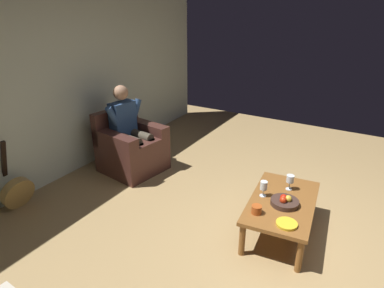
% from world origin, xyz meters
% --- Properties ---
extents(ground_plane, '(7.58, 7.58, 0.00)m').
position_xyz_m(ground_plane, '(0.00, 0.00, 0.00)').
color(ground_plane, '#9F8152').
extents(wall_back, '(6.43, 0.06, 2.53)m').
position_xyz_m(wall_back, '(0.00, -3.19, 1.26)').
color(wall_back, silver).
rests_on(wall_back, ground).
extents(armchair, '(0.86, 0.87, 0.86)m').
position_xyz_m(armchair, '(-0.53, -2.47, 0.32)').
color(armchair, '#452620').
rests_on(armchair, ground).
extents(person_seated, '(0.63, 0.62, 1.22)m').
position_xyz_m(person_seated, '(-0.53, -2.47, 0.66)').
color(person_seated, navy).
rests_on(person_seated, ground).
extents(coffee_table, '(1.15, 0.74, 0.38)m').
position_xyz_m(coffee_table, '(-0.19, -0.18, 0.34)').
color(coffee_table, brown).
rests_on(coffee_table, ground).
extents(guitar, '(0.38, 0.33, 0.97)m').
position_xyz_m(guitar, '(0.92, -2.99, 0.22)').
color(guitar, '#AB8746').
rests_on(guitar, ground).
extents(wine_glass_near, '(0.07, 0.07, 0.17)m').
position_xyz_m(wine_glass_near, '(-0.18, -0.39, 0.50)').
color(wine_glass_near, silver).
rests_on(wine_glass_near, coffee_table).
extents(wine_glass_far, '(0.08, 0.08, 0.17)m').
position_xyz_m(wine_glass_far, '(-0.45, -0.19, 0.50)').
color(wine_glass_far, silver).
rests_on(wine_glass_far, coffee_table).
extents(fruit_bowl, '(0.28, 0.28, 0.11)m').
position_xyz_m(fruit_bowl, '(-0.13, -0.15, 0.42)').
color(fruit_bowl, '#3C2922').
rests_on(fruit_bowl, coffee_table).
extents(decorative_dish, '(0.19, 0.19, 0.02)m').
position_xyz_m(decorative_dish, '(0.19, -0.03, 0.40)').
color(decorative_dish, gold).
rests_on(decorative_dish, coffee_table).
extents(candle_jar, '(0.10, 0.10, 0.08)m').
position_xyz_m(candle_jar, '(0.15, -0.34, 0.43)').
color(candle_jar, '#A94B1C').
rests_on(candle_jar, coffee_table).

